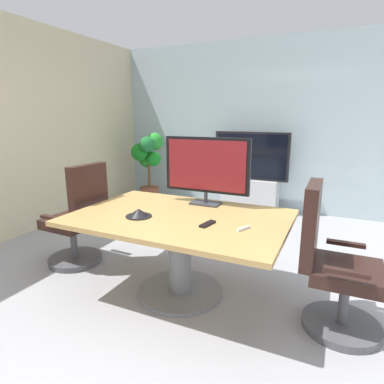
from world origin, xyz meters
TOP-DOWN VIEW (x-y plane):
  - ground_plane at (0.00, 0.00)m, footprint 7.27×7.27m
  - wall_back_glass_partition at (0.00, 3.14)m, footprint 5.49×0.10m
  - conference_table at (-0.12, 0.06)m, footprint 1.81×1.21m
  - office_chair_left at (-1.34, 0.12)m, footprint 0.60×0.58m
  - office_chair_right at (1.11, 0.11)m, footprint 0.60×0.57m
  - tv_monitor at (-0.05, 0.49)m, footprint 0.84×0.18m
  - wall_display_unit at (-0.22, 2.78)m, footprint 1.20×0.36m
  - potted_plant at (-2.03, 2.54)m, footprint 0.58×0.65m
  - conference_phone at (-0.41, -0.12)m, footprint 0.22×0.22m
  - remote_control at (0.20, -0.08)m, footprint 0.08×0.18m
  - whiteboard_marker at (0.48, -0.06)m, footprint 0.07×0.13m

SIDE VIEW (x-z plane):
  - ground_plane at x=0.00m, z-range 0.00..0.00m
  - wall_display_unit at x=-0.22m, z-range -0.21..1.10m
  - office_chair_left at x=-1.34m, z-range -0.09..1.00m
  - office_chair_right at x=1.11m, z-range -0.09..1.00m
  - conference_table at x=-0.12m, z-range 0.18..0.91m
  - remote_control at x=0.20m, z-range 0.73..0.75m
  - whiteboard_marker at x=0.48m, z-range 0.73..0.75m
  - conference_phone at x=-0.41m, z-range 0.72..0.79m
  - potted_plant at x=-2.03m, z-range 0.16..1.42m
  - tv_monitor at x=-0.05m, z-range 0.77..1.40m
  - wall_back_glass_partition at x=0.00m, z-range 0.00..2.76m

